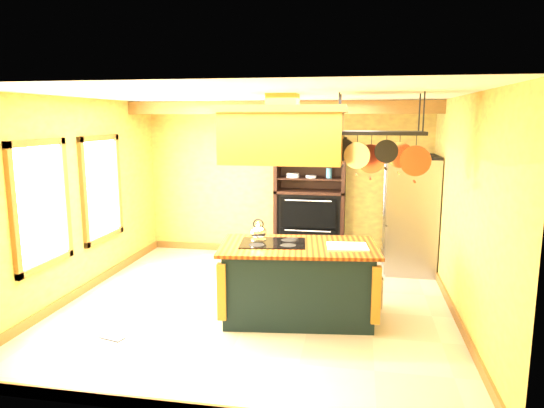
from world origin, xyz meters
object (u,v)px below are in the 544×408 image
(range_hood, at_px, (283,133))
(refrigerator, at_px, (410,216))
(kitchen_island, at_px, (298,281))
(hutch, at_px, (310,212))
(pot_rack, at_px, (380,144))

(range_hood, height_order, refrigerator, range_hood)
(kitchen_island, relative_size, hutch, 0.95)
(kitchen_island, xyz_separation_m, pot_rack, (0.92, -0.00, 1.67))
(range_hood, xyz_separation_m, hutch, (0.07, 2.59, -1.42))
(kitchen_island, height_order, range_hood, range_hood)
(range_hood, bearing_deg, hutch, 88.38)
(range_hood, distance_m, hutch, 2.96)
(pot_rack, distance_m, hutch, 3.08)
(range_hood, relative_size, hutch, 0.70)
(pot_rack, height_order, hutch, pot_rack)
(kitchen_island, relative_size, range_hood, 1.36)
(range_hood, relative_size, pot_rack, 1.35)
(range_hood, bearing_deg, kitchen_island, 0.15)
(kitchen_island, bearing_deg, hutch, 85.81)
(range_hood, distance_m, refrigerator, 3.12)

